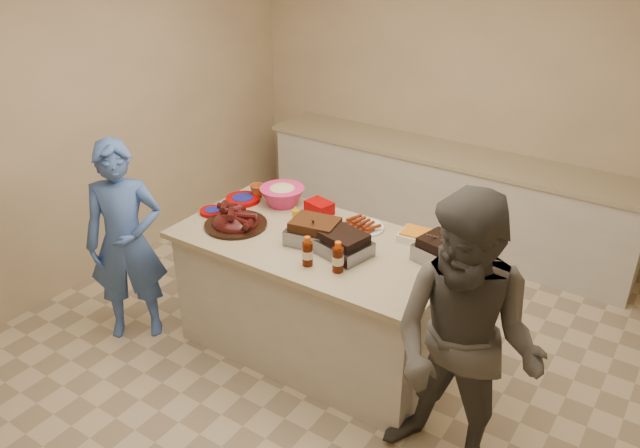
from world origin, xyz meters
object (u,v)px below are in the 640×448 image
Objects in this scene: island at (316,348)px; guest_blue at (140,329)px; plastic_cup at (258,197)px; bbq_bottle_b at (338,271)px; rib_platter at (236,226)px; bbq_bottle_a at (308,265)px; coleslaw_bowl at (283,204)px; mustard_bottle at (296,223)px; roasting_pan at (440,260)px.

guest_blue is at bearing -155.75° from island.
guest_blue is (-0.50, -0.90, -0.91)m from plastic_cup.
rib_platter is at bearing 172.78° from bbq_bottle_b.
bbq_bottle_a reaches higher than rib_platter.
bbq_bottle_b is at bearing -7.22° from rib_platter.
bbq_bottle_b is at bearing -34.10° from coleslaw_bowl.
plastic_cup is at bearing -179.41° from coleslaw_bowl.
mustard_bottle is at bearing 152.92° from island.
bbq_bottle_a is at bearing -12.29° from rib_platter.
roasting_pan is 1.38× the size of bbq_bottle_a.
coleslaw_bowl reaches higher than roasting_pan.
bbq_bottle_a is 0.13× the size of guest_blue.
island is 0.96m from mustard_bottle.
coleslaw_bowl is at bearing 145.90° from bbq_bottle_b.
roasting_pan is at bearing 14.35° from rib_platter.
island is 0.97m from bbq_bottle_a.
mustard_bottle reaches higher than guest_blue.
mustard_bottle is (0.32, 0.27, 0.00)m from rib_platter.
bbq_bottle_a is 1.10m from plastic_cup.
rib_platter is 0.74m from bbq_bottle_a.
coleslaw_bowl is at bearing -171.77° from roasting_pan.
rib_platter is 0.47m from coleslaw_bowl.
roasting_pan is at bearing 14.77° from island.
bbq_bottle_b is at bearing -30.00° from guest_blue.
bbq_bottle_a is (0.72, -0.16, 0.00)m from rib_platter.
bbq_bottle_a is at bearing -34.55° from plastic_cup.
roasting_pan is at bearing -20.30° from guest_blue.
coleslaw_bowl reaches higher than plastic_cup.
mustard_bottle reaches higher than island.
rib_platter is 1.21m from guest_blue.
bbq_bottle_a is (0.14, -0.30, 0.91)m from island.
coleslaw_bowl is 0.22× the size of guest_blue.
bbq_bottle_b is (0.34, -0.26, 0.91)m from island.
island is at bearing -26.90° from mustard_bottle.
bbq_bottle_a is 0.20m from bbq_bottle_b.
bbq_bottle_b reaches higher than mustard_bottle.
plastic_cup is at bearing 145.45° from bbq_bottle_a.
coleslaw_bowl is 1.64× the size of bbq_bottle_b.
bbq_bottle_b is at bearing -37.55° from island.
coleslaw_bowl is 0.24m from plastic_cup.
mustard_bottle is (-1.07, -0.08, 0.00)m from roasting_pan.
mustard_bottle is at bearing 40.61° from rib_platter.
roasting_pan is 1.34m from coleslaw_bowl.
bbq_bottle_b is 0.13× the size of guest_blue.
coleslaw_bowl is at bearing 82.78° from rib_platter.
plastic_cup reaches higher than roasting_pan.
coleslaw_bowl reaches higher than island.
rib_platter reaches higher than roasting_pan.
plastic_cup is 0.07× the size of guest_blue.
island is 1.09m from rib_platter.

